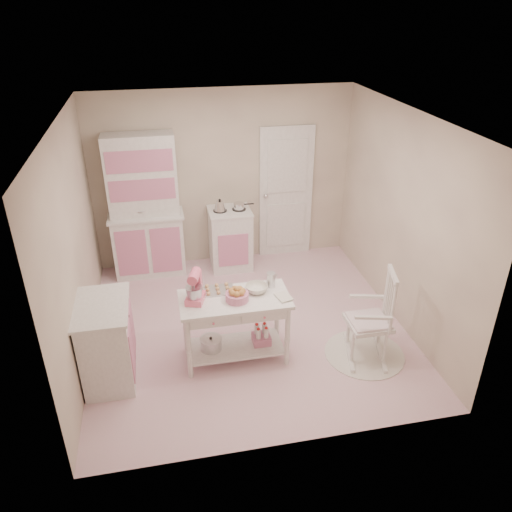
{
  "coord_description": "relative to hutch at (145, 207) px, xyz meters",
  "views": [
    {
      "loc": [
        -0.94,
        -5.06,
        3.72
      ],
      "look_at": [
        0.09,
        -0.06,
        1.02
      ],
      "focal_mm": 35.0,
      "sensor_mm": 36.0,
      "label": 1
    }
  ],
  "objects": [
    {
      "name": "room_shell",
      "position": [
        1.16,
        -1.66,
        0.61
      ],
      "size": [
        3.84,
        3.84,
        2.62
      ],
      "color": "pink",
      "rests_on": "ground"
    },
    {
      "name": "door",
      "position": [
        2.11,
        0.21,
        -0.02
      ],
      "size": [
        0.82,
        0.05,
        2.04
      ],
      "primitive_type": "cube",
      "color": "white",
      "rests_on": "ground"
    },
    {
      "name": "hutch",
      "position": [
        0.0,
        0.0,
        0.0
      ],
      "size": [
        1.06,
        0.5,
        2.08
      ],
      "primitive_type": "cube",
      "color": "white",
      "rests_on": "ground"
    },
    {
      "name": "stove",
      "position": [
        1.2,
        -0.05,
        -0.58
      ],
      "size": [
        0.62,
        0.57,
        0.92
      ],
      "primitive_type": "cube",
      "color": "white",
      "rests_on": "ground"
    },
    {
      "name": "base_cabinet",
      "position": [
        -0.47,
        -2.27,
        -0.58
      ],
      "size": [
        0.54,
        0.84,
        0.92
      ],
      "primitive_type": "cube",
      "color": "white",
      "rests_on": "ground"
    },
    {
      "name": "lace_rug",
      "position": [
        2.38,
        -2.48,
        -1.03
      ],
      "size": [
        0.92,
        0.92,
        0.01
      ],
      "primitive_type": "cylinder",
      "color": "white",
      "rests_on": "ground"
    },
    {
      "name": "rocking_chair",
      "position": [
        2.38,
        -2.48,
        -0.49
      ],
      "size": [
        0.64,
        0.81,
        1.1
      ],
      "primitive_type": "cube",
      "rotation": [
        0.0,
        0.0,
        -0.24
      ],
      "color": "white",
      "rests_on": "ground"
    },
    {
      "name": "work_table",
      "position": [
        0.91,
        -2.22,
        -0.64
      ],
      "size": [
        1.2,
        0.6,
        0.8
      ],
      "primitive_type": "cube",
      "color": "white",
      "rests_on": "ground"
    },
    {
      "name": "stand_mixer",
      "position": [
        0.49,
        -2.2,
        -0.07
      ],
      "size": [
        0.28,
        0.33,
        0.34
      ],
      "primitive_type": "cube",
      "rotation": [
        0.0,
        0.0,
        -0.32
      ],
      "color": "pink",
      "rests_on": "work_table"
    },
    {
      "name": "cookie_tray",
      "position": [
        0.76,
        -2.04,
        -0.23
      ],
      "size": [
        0.34,
        0.24,
        0.02
      ],
      "primitive_type": "cube",
      "color": "silver",
      "rests_on": "work_table"
    },
    {
      "name": "bread_basket",
      "position": [
        0.93,
        -2.27,
        -0.19
      ],
      "size": [
        0.25,
        0.25,
        0.09
      ],
      "primitive_type": "cylinder",
      "color": "pink",
      "rests_on": "work_table"
    },
    {
      "name": "mixing_bowl",
      "position": [
        1.17,
        -2.14,
        -0.2
      ],
      "size": [
        0.25,
        0.25,
        0.08
      ],
      "primitive_type": "imported",
      "color": "silver",
      "rests_on": "work_table"
    },
    {
      "name": "metal_pitcher",
      "position": [
        1.35,
        -2.06,
        -0.16
      ],
      "size": [
        0.1,
        0.1,
        0.17
      ],
      "primitive_type": "cylinder",
      "color": "silver",
      "rests_on": "work_table"
    },
    {
      "name": "recipe_book",
      "position": [
        1.36,
        -2.34,
        -0.23
      ],
      "size": [
        0.19,
        0.23,
        0.02
      ],
      "primitive_type": "imported",
      "rotation": [
        0.0,
        0.0,
        0.24
      ],
      "color": "silver",
      "rests_on": "work_table"
    }
  ]
}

